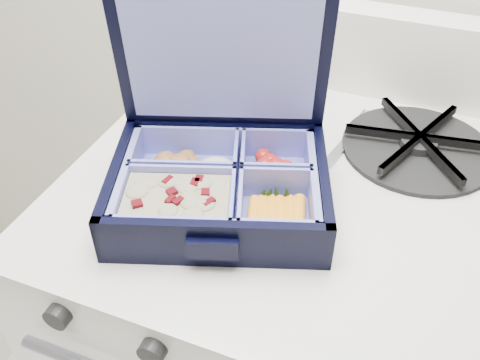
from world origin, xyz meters
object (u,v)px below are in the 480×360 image
at_px(bento_box, 219,186).
at_px(fork, 337,153).
at_px(burner_grate, 419,141).
at_px(stove, 279,353).

relative_size(bento_box, fork, 1.29).
bearing_deg(fork, bento_box, -112.97).
bearing_deg(fork, burner_grate, 39.59).
bearing_deg(burner_grate, fork, -152.78).
bearing_deg(stove, burner_grate, 37.54).
relative_size(bento_box, burner_grate, 1.23).
bearing_deg(bento_box, fork, 35.49).
height_order(stove, fork, fork).
distance_m(stove, bento_box, 0.45).
height_order(bento_box, burner_grate, bento_box).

